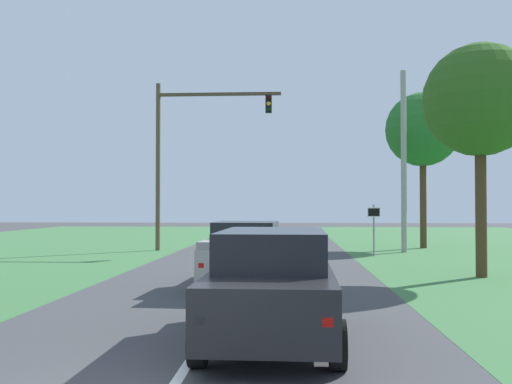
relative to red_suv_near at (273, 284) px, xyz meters
name	(u,v)px	position (x,y,z in m)	size (l,w,h in m)	color
ground_plane	(244,278)	(-1.21, 8.74, -1.01)	(120.00, 120.00, 0.00)	#424244
lane_centre_stripe	(177,381)	(-1.21, -2.26, -1.00)	(0.16, 42.63, 0.01)	white
red_suv_near	(273,284)	(0.00, 0.00, 0.00)	(2.31, 4.98, 1.91)	black
pickup_truck_lead	(247,253)	(-0.97, 6.86, -0.04)	(2.41, 5.64, 1.88)	#B7B2A8
traffic_light	(187,142)	(-5.12, 19.96, 4.64)	(6.57, 0.40, 8.76)	brown
keep_moving_sign	(374,223)	(4.15, 17.13, 0.52)	(0.60, 0.09, 2.39)	gray
oak_tree_right	(423,130)	(7.60, 22.44, 5.52)	(4.09, 4.09, 8.60)	#4C351E
utility_pole_right	(404,161)	(5.99, 19.49, 3.57)	(0.28, 0.28, 9.15)	#9E998E
extra_tree_1	(480,101)	(6.53, 9.40, 4.78)	(3.71, 3.71, 7.68)	#4C351E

